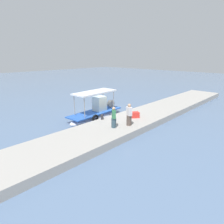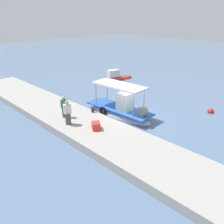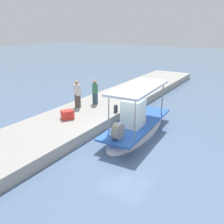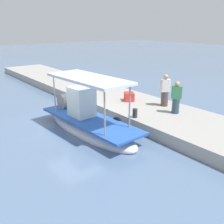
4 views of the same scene
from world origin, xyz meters
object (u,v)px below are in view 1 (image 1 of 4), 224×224
Objects in this scene: mooring_bollard at (102,117)px; marker_buoy at (94,100)px; fisherman_near_bollard at (114,118)px; cargo_crate at (135,115)px; main_fishing_boat at (96,113)px; fisherman_by_crate at (129,116)px.

mooring_bollard reaches higher than marker_buoy.
fisherman_near_bollard is 3.12× the size of marker_buoy.
cargo_crate is 1.26× the size of marker_buoy.
mooring_bollard is (-1.09, -2.00, 0.32)m from main_fishing_boat.
cargo_crate reaches higher than marker_buoy.
cargo_crate is at bearing -35.98° from mooring_bollard.
mooring_bollard is 3.01m from cargo_crate.
main_fishing_boat reaches higher than mooring_bollard.
mooring_bollard is 0.85× the size of marker_buoy.
mooring_bollard is (0.76, 2.11, -0.53)m from fisherman_near_bollard.
fisherman_by_crate is (1.21, -0.53, 0.05)m from fisherman_near_bollard.
fisherman_by_crate is 2.66× the size of cargo_crate.
fisherman_by_crate is at bearing -80.32° from mooring_bollard.
mooring_bollard is 10.09m from marker_buoy.
main_fishing_boat is 4.59m from fisherman_near_bollard.
main_fishing_boat is at bearing 82.17° from fisherman_by_crate.
mooring_bollard is at bearing -118.56° from main_fishing_boat.
cargo_crate reaches higher than mooring_bollard.
fisherman_near_bollard is at bearing -124.38° from marker_buoy.
fisherman_by_crate is (-0.64, -4.64, 0.90)m from main_fishing_boat.
fisherman_near_bollard is (-1.85, -4.11, 0.85)m from main_fishing_boat.
main_fishing_boat is at bearing 109.65° from cargo_crate.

